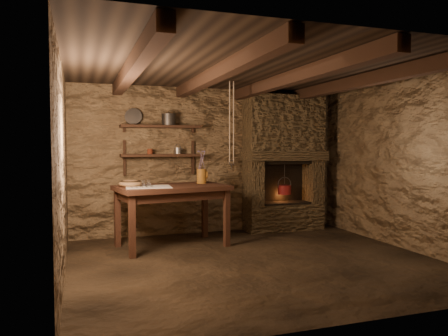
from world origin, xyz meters
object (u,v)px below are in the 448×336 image
object	(u,v)px
work_table	(172,214)
wooden_bowl	(130,184)
iron_stockpot	(169,120)
stoneware_jug	(202,169)
red_pot	(284,189)

from	to	relation	value
work_table	wooden_bowl	world-z (taller)	wooden_bowl
work_table	iron_stockpot	distance (m)	1.54
work_table	iron_stockpot	bearing A→B (deg)	72.30
iron_stockpot	stoneware_jug	bearing A→B (deg)	-50.77
work_table	iron_stockpot	xyz separation A→B (m)	(0.10, 0.69, 1.38)
stoneware_jug	iron_stockpot	size ratio (longest dim) A/B	2.30
wooden_bowl	work_table	bearing A→B (deg)	-3.67
wooden_bowl	red_pot	bearing A→B (deg)	11.44
iron_stockpot	red_pot	xyz separation A→B (m)	(1.97, -0.12, -1.14)
stoneware_jug	red_pot	world-z (taller)	stoneware_jug
iron_stockpot	red_pot	bearing A→B (deg)	-3.48
wooden_bowl	red_pot	distance (m)	2.71
work_table	red_pot	xyz separation A→B (m)	(2.07, 0.57, 0.24)
work_table	red_pot	world-z (taller)	red_pot
wooden_bowl	stoneware_jug	bearing A→B (deg)	8.55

